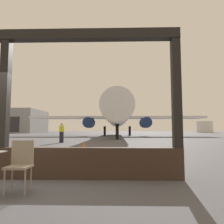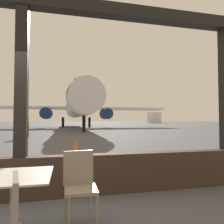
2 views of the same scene
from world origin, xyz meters
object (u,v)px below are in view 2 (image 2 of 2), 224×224
Objects in this scene: traffic_cone at (75,146)px; cafe_chair_aisle_left at (80,181)px; fuel_storage_tank at (154,118)px; ground_crew_worker at (27,126)px; airplane at (78,106)px; dining_table at (14,203)px.

cafe_chair_aisle_left is at bearing -92.18° from traffic_cone.
fuel_storage_tank is (35.93, 77.08, 1.64)m from cafe_chair_aisle_left.
traffic_cone is (3.32, -8.32, -0.62)m from ground_crew_worker.
airplane is 56.48m from fuel_storage_tank.
ground_crew_worker is (-4.88, -17.98, -2.79)m from airplane.
ground_crew_worker is at bearing 99.31° from dining_table.
fuel_storage_tank reaches higher than cafe_chair_aisle_left.
cafe_chair_aisle_left is 0.15× the size of fuel_storage_tank.
traffic_cone is at bearing 87.82° from cafe_chair_aisle_left.
fuel_storage_tank reaches higher than traffic_cone.
traffic_cone is (0.22, 5.83, -0.27)m from cafe_chair_aisle_left.
traffic_cone is at bearing -93.39° from airplane.
airplane is 26.56m from traffic_cone.
fuel_storage_tank is at bearing 63.38° from traffic_cone.
fuel_storage_tank reaches higher than dining_table.
airplane reaches higher than ground_crew_worker.
dining_table is at bearing -99.01° from traffic_cone.
dining_table is 0.86× the size of cafe_chair_aisle_left.
cafe_chair_aisle_left is 5.84m from traffic_cone.
traffic_cone is (0.96, 6.07, -0.14)m from dining_table.
ground_crew_worker is 74.07m from fuel_storage_tank.
airplane is 18.84m from ground_crew_worker.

